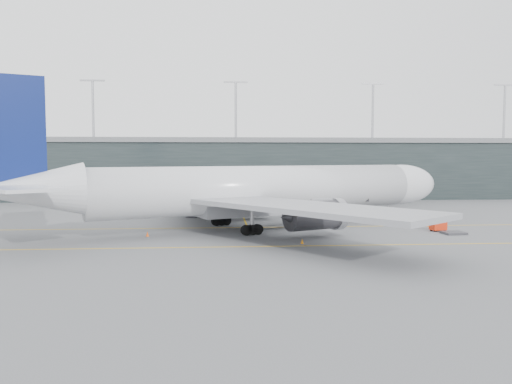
{
  "coord_description": "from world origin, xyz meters",
  "views": [
    {
      "loc": [
        0.83,
        -77.84,
        10.49
      ],
      "look_at": [
        6.26,
        -4.0,
        5.32
      ],
      "focal_mm": 35.0,
      "sensor_mm": 36.0,
      "label": 1
    }
  ],
  "objects": [
    {
      "name": "cone_wing_stbd",
      "position": [
        10.82,
        -18.5,
        0.31
      ],
      "size": [
        0.38,
        0.38,
        0.61
      ],
      "primitive_type": "cone",
      "color": "orange",
      "rests_on": "ground"
    },
    {
      "name": "uld_b",
      "position": [
        -3.18,
        10.49,
        0.94
      ],
      "size": [
        2.22,
        1.91,
        1.78
      ],
      "rotation": [
        0.0,
        0.0,
        -0.19
      ],
      "color": "#38383D",
      "rests_on": "ground"
    },
    {
      "name": "jet_bridge",
      "position": [
        30.5,
        22.62,
        4.67
      ],
      "size": [
        19.58,
        42.87,
        6.24
      ],
      "rotation": [
        0.0,
        0.0,
        -0.43
      ],
      "color": "#27272B",
      "rests_on": "ground"
    },
    {
      "name": "terminal",
      "position": [
        -0.0,
        58.0,
        7.62
      ],
      "size": [
        240.0,
        36.0,
        29.0
      ],
      "color": "black",
      "rests_on": "ground"
    },
    {
      "name": "taxiline_lead_main",
      "position": [
        5.0,
        20.0,
        0.01
      ],
      "size": [
        0.25,
        60.0,
        0.02
      ],
      "primitive_type": "cube",
      "color": "gold",
      "rests_on": "ground"
    },
    {
      "name": "uld_a",
      "position": [
        -3.99,
        8.87,
        0.97
      ],
      "size": [
        2.13,
        1.75,
        1.85
      ],
      "rotation": [
        0.0,
        0.0,
        -0.06
      ],
      "color": "#38383D",
      "rests_on": "ground"
    },
    {
      "name": "ground",
      "position": [
        0.0,
        0.0,
        0.0
      ],
      "size": [
        320.0,
        320.0,
        0.0
      ],
      "primitive_type": "plane",
      "color": "#535458",
      "rests_on": "ground"
    },
    {
      "name": "taxiline_a",
      "position": [
        0.0,
        -4.0,
        0.01
      ],
      "size": [
        160.0,
        0.25,
        0.02
      ],
      "primitive_type": "cube",
      "color": "gold",
      "rests_on": "ground"
    },
    {
      "name": "cone_tail",
      "position": [
        -8.73,
        -11.44,
        0.33
      ],
      "size": [
        0.41,
        0.41,
        0.66
      ],
      "primitive_type": "cone",
      "color": "#FB570D",
      "rests_on": "ground"
    },
    {
      "name": "uld_c",
      "position": [
        -0.04,
        11.59,
        0.89
      ],
      "size": [
        2.3,
        2.1,
        1.7
      ],
      "rotation": [
        0.0,
        0.0,
        -0.4
      ],
      "color": "#38383D",
      "rests_on": "ground"
    },
    {
      "name": "gse_cart",
      "position": [
        31.78,
        -9.71,
        0.8
      ],
      "size": [
        2.37,
        1.79,
        1.44
      ],
      "rotation": [
        0.0,
        0.0,
        0.23
      ],
      "color": "red",
      "rests_on": "ground"
    },
    {
      "name": "cone_nose",
      "position": [
        32.4,
        -5.12,
        0.32
      ],
      "size": [
        0.4,
        0.4,
        0.63
      ],
      "primitive_type": "cone",
      "color": "orange",
      "rests_on": "ground"
    },
    {
      "name": "baggage_dolly",
      "position": [
        32.77,
        -12.42,
        0.18
      ],
      "size": [
        3.15,
        2.63,
        0.29
      ],
      "primitive_type": "cube",
      "rotation": [
        0.0,
        0.0,
        0.11
      ],
      "color": "#343338",
      "rests_on": "ground"
    },
    {
      "name": "main_aircraft",
      "position": [
        6.71,
        -4.88,
        5.64
      ],
      "size": [
        68.53,
        63.23,
        20.09
      ],
      "rotation": [
        0.0,
        0.0,
        0.4
      ],
      "color": "silver",
      "rests_on": "ground"
    },
    {
      "name": "taxiline_b",
      "position": [
        0.0,
        -20.0,
        0.01
      ],
      "size": [
        160.0,
        0.25,
        0.02
      ],
      "primitive_type": "cube",
      "color": "gold",
      "rests_on": "ground"
    },
    {
      "name": "cone_wing_port",
      "position": [
        8.68,
        12.25,
        0.4
      ],
      "size": [
        0.5,
        0.5,
        0.79
      ],
      "primitive_type": "cone",
      "color": "orange",
      "rests_on": "ground"
    }
  ]
}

